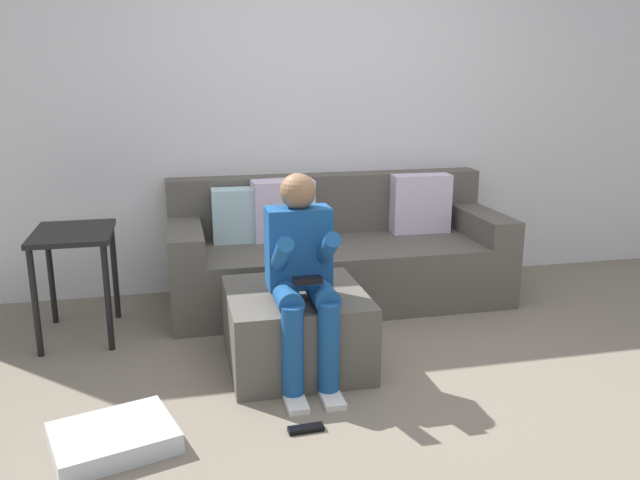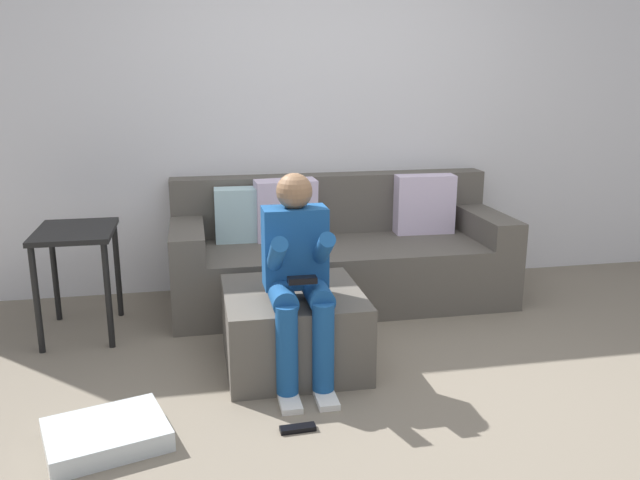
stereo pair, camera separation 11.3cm
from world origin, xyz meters
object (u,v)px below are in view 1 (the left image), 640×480
object	(u,v)px
ottoman	(296,328)
storage_bin	(114,438)
couch_sectional	(336,254)
side_table	(74,249)
remote_near_ottoman	(306,429)
person_seated	(302,272)

from	to	relation	value
ottoman	storage_bin	xyz separation A→B (m)	(-0.91, -0.63, -0.16)
couch_sectional	ottoman	xyz separation A→B (m)	(-0.48, -0.99, -0.11)
side_table	remote_near_ottoman	distance (m)	1.83
couch_sectional	remote_near_ottoman	distance (m)	1.80
ottoman	side_table	xyz separation A→B (m)	(-1.19, 0.67, 0.33)
storage_bin	couch_sectional	bearing A→B (deg)	49.58
storage_bin	side_table	bearing A→B (deg)	102.08
ottoman	person_seated	bearing A→B (deg)	-90.26
ottoman	remote_near_ottoman	world-z (taller)	ottoman
ottoman	person_seated	xyz separation A→B (m)	(-0.00, -0.19, 0.38)
side_table	couch_sectional	bearing A→B (deg)	10.82
side_table	remote_near_ottoman	xyz separation A→B (m)	(1.10, -1.36, -0.53)
couch_sectional	person_seated	bearing A→B (deg)	-111.94
couch_sectional	storage_bin	xyz separation A→B (m)	(-1.38, -1.62, -0.27)
storage_bin	remote_near_ottoman	distance (m)	0.82
side_table	ottoman	bearing A→B (deg)	-29.56
person_seated	remote_near_ottoman	xyz separation A→B (m)	(-0.09, -0.50, -0.57)
person_seated	remote_near_ottoman	size ratio (longest dim) A/B	6.64
couch_sectional	person_seated	xyz separation A→B (m)	(-0.48, -1.18, 0.27)
ottoman	side_table	world-z (taller)	side_table
couch_sectional	side_table	bearing A→B (deg)	-169.18
ottoman	side_table	bearing A→B (deg)	150.44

